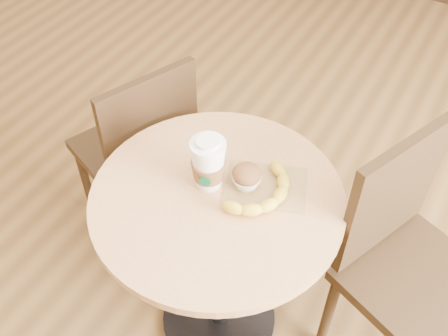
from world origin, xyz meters
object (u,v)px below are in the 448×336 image
at_px(coffee_cup, 208,165).
at_px(banana, 264,191).
at_px(cafe_table, 218,236).
at_px(chair_right, 407,261).
at_px(muffin, 247,177).
at_px(chair_left, 140,150).

bearing_deg(coffee_cup, banana, -6.13).
height_order(cafe_table, chair_right, chair_right).
distance_m(cafe_table, chair_right, 0.60).
distance_m(cafe_table, banana, 0.26).
distance_m(coffee_cup, muffin, 0.12).
relative_size(coffee_cup, banana, 0.65).
relative_size(cafe_table, coffee_cup, 4.32).
relative_size(chair_left, muffin, 10.21).
xyz_separation_m(coffee_cup, muffin, (0.10, 0.04, -0.04)).
bearing_deg(muffin, chair_left, 163.22).
bearing_deg(chair_left, banana, 95.88).
distance_m(cafe_table, coffee_cup, 0.28).
xyz_separation_m(cafe_table, chair_right, (0.56, 0.23, -0.03)).
xyz_separation_m(cafe_table, banana, (0.12, 0.07, 0.22)).
xyz_separation_m(chair_left, muffin, (0.55, -0.17, 0.30)).
distance_m(muffin, banana, 0.06).
distance_m(cafe_table, chair_left, 0.55).
relative_size(cafe_table, chair_left, 0.84).
xyz_separation_m(chair_left, banana, (0.61, -0.17, 0.28)).
height_order(cafe_table, coffee_cup, coffee_cup).
distance_m(chair_right, muffin, 0.59).
bearing_deg(cafe_table, coffee_cup, 147.15).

